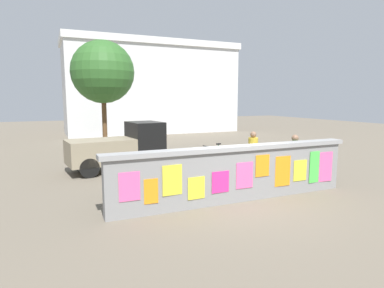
# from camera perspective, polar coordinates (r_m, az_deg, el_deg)

# --- Properties ---
(ground) EXTENTS (60.00, 60.00, 0.00)m
(ground) POSITION_cam_1_polar(r_m,az_deg,el_deg) (16.27, -7.21, -1.95)
(ground) COLOR #6B6051
(poster_wall) EXTENTS (7.25, 0.42, 1.52)m
(poster_wall) POSITION_cam_1_polar(r_m,az_deg,el_deg) (8.90, 7.86, -5.01)
(poster_wall) COLOR gray
(poster_wall) RESTS_ON ground
(auto_rickshaw_truck) EXTENTS (3.75, 1.92, 1.85)m
(auto_rickshaw_truck) POSITION_cam_1_polar(r_m,az_deg,el_deg) (12.96, -12.23, -0.55)
(auto_rickshaw_truck) COLOR black
(auto_rickshaw_truck) RESTS_ON ground
(motorcycle) EXTENTS (1.90, 0.56, 0.87)m
(motorcycle) POSITION_cam_1_polar(r_m,az_deg,el_deg) (9.31, -8.23, -6.48)
(motorcycle) COLOR black
(motorcycle) RESTS_ON ground
(bicycle_near) EXTENTS (1.68, 0.51, 0.95)m
(bicycle_near) POSITION_cam_1_polar(r_m,az_deg,el_deg) (10.71, 7.43, -5.11)
(bicycle_near) COLOR black
(bicycle_near) RESTS_ON ground
(bicycle_far) EXTENTS (1.69, 0.47, 0.95)m
(bicycle_far) POSITION_cam_1_polar(r_m,az_deg,el_deg) (13.42, 4.12, -2.43)
(bicycle_far) COLOR black
(bicycle_far) RESTS_ON ground
(person_walking) EXTENTS (0.48, 0.48, 1.62)m
(person_walking) POSITION_cam_1_polar(r_m,az_deg,el_deg) (11.07, 17.44, -1.70)
(person_walking) COLOR purple
(person_walking) RESTS_ON ground
(person_bystander) EXTENTS (0.48, 0.48, 1.62)m
(person_bystander) POSITION_cam_1_polar(r_m,az_deg,el_deg) (11.80, 10.60, -0.90)
(person_bystander) COLOR purple
(person_bystander) RESTS_ON ground
(tree_roadside) EXTENTS (3.43, 3.43, 5.95)m
(tree_roadside) POSITION_cam_1_polar(r_m,az_deg,el_deg) (18.96, -15.32, 12.00)
(tree_roadside) COLOR brown
(tree_roadside) RESTS_ON ground
(building_background) EXTENTS (14.02, 5.30, 7.37)m
(building_background) POSITION_cam_1_polar(r_m,az_deg,el_deg) (27.84, -7.07, 9.75)
(building_background) COLOR silver
(building_background) RESTS_ON ground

